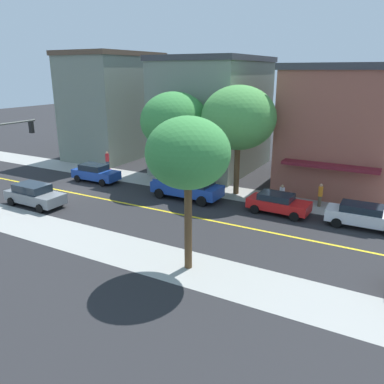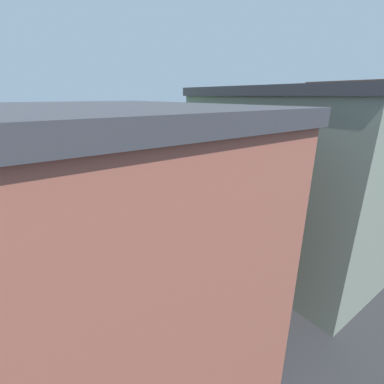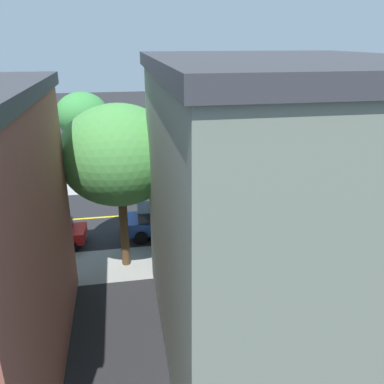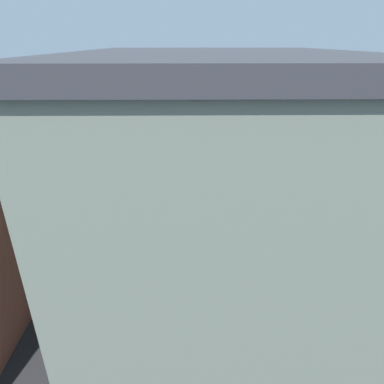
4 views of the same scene
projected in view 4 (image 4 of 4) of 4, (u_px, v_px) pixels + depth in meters
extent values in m
plane|color=#262628|center=(285.00, 193.00, 26.89)|extent=(140.00, 140.00, 0.00)
cube|color=#9E9E99|center=(312.00, 234.00, 21.07)|extent=(3.45, 126.00, 0.01)
cube|color=#9E9E99|center=(267.00, 166.00, 32.70)|extent=(3.45, 126.00, 0.01)
cube|color=yellow|center=(285.00, 193.00, 26.89)|extent=(0.20, 126.00, 0.00)
cube|color=gray|center=(214.00, 216.00, 12.43)|extent=(11.51, 8.47, 10.45)
cube|color=#38383D|center=(220.00, 60.00, 10.15)|extent=(11.81, 8.77, 0.50)
cube|color=slate|center=(205.00, 201.00, 19.19)|extent=(1.11, 6.44, 0.24)
cylinder|color=brown|center=(113.00, 208.00, 20.08)|extent=(0.45, 0.45, 3.96)
ellipsoid|color=#4C9947|center=(105.00, 142.00, 18.34)|extent=(5.83, 5.83, 4.96)
cylinder|color=brown|center=(204.00, 208.00, 20.69)|extent=(0.33, 0.33, 3.47)
ellipsoid|color=#3D8E42|center=(205.00, 148.00, 19.08)|extent=(5.70, 5.70, 4.85)
cylinder|color=brown|center=(111.00, 145.00, 31.52)|extent=(0.38, 0.38, 4.46)
ellipsoid|color=#3D8E42|center=(107.00, 105.00, 29.96)|extent=(4.04, 4.04, 3.43)
cylinder|color=red|center=(305.00, 221.00, 21.96)|extent=(0.24, 0.24, 0.67)
sphere|color=red|center=(305.00, 216.00, 21.79)|extent=(0.22, 0.22, 0.22)
cylinder|color=red|center=(305.00, 222.00, 21.79)|extent=(0.10, 0.10, 0.10)
cylinder|color=red|center=(304.00, 219.00, 22.10)|extent=(0.10, 0.10, 0.10)
cylinder|color=#4C4C51|center=(203.00, 219.00, 21.87)|extent=(0.07, 0.07, 1.02)
cube|color=#2D2D33|center=(203.00, 210.00, 21.60)|extent=(0.12, 0.18, 0.26)
cylinder|color=#474C47|center=(286.00, 136.00, 30.85)|extent=(0.20, 0.20, 6.38)
cylinder|color=#474C47|center=(298.00, 110.00, 27.64)|extent=(4.50, 0.14, 0.14)
cube|color=black|center=(304.00, 121.00, 26.17)|extent=(0.26, 0.32, 0.90)
sphere|color=red|center=(304.00, 117.00, 26.04)|extent=(0.20, 0.20, 0.20)
sphere|color=yellow|center=(304.00, 121.00, 26.17)|extent=(0.20, 0.20, 0.20)
sphere|color=green|center=(303.00, 125.00, 26.29)|extent=(0.20, 0.20, 0.20)
cylinder|color=#38383D|center=(140.00, 187.00, 20.11)|extent=(0.16, 0.16, 6.27)
ellipsoid|color=silver|center=(137.00, 134.00, 18.74)|extent=(0.70, 0.36, 0.24)
cube|color=red|center=(60.00, 207.00, 23.17)|extent=(1.96, 4.35, 0.68)
cube|color=#19232D|center=(62.00, 200.00, 22.93)|extent=(1.67, 2.37, 0.44)
cylinder|color=black|center=(35.00, 217.00, 22.53)|extent=(0.25, 0.65, 0.64)
cylinder|color=black|center=(46.00, 205.00, 24.15)|extent=(0.25, 0.65, 0.64)
cylinder|color=black|center=(76.00, 217.00, 22.46)|extent=(0.25, 0.65, 0.64)
cylinder|color=black|center=(85.00, 205.00, 24.09)|extent=(0.25, 0.65, 0.64)
cube|color=#1E429E|center=(299.00, 204.00, 23.43)|extent=(1.78, 4.42, 0.76)
cube|color=#19232D|center=(303.00, 196.00, 23.17)|extent=(1.55, 2.39, 0.51)
cylinder|color=black|center=(281.00, 215.00, 22.77)|extent=(0.23, 0.64, 0.64)
cylinder|color=black|center=(275.00, 204.00, 24.34)|extent=(0.23, 0.64, 0.64)
cylinder|color=black|center=(323.00, 214.00, 22.84)|extent=(0.23, 0.64, 0.64)
cylinder|color=black|center=(314.00, 203.00, 24.41)|extent=(0.23, 0.64, 0.64)
cylinder|color=black|center=(8.00, 207.00, 23.93)|extent=(0.23, 0.64, 0.64)
cylinder|color=black|center=(1.00, 171.00, 30.39)|extent=(0.24, 0.65, 0.64)
cube|color=slate|center=(269.00, 169.00, 29.89)|extent=(1.92, 4.74, 0.74)
cube|color=#19232D|center=(272.00, 162.00, 29.62)|extent=(1.67, 2.57, 0.57)
cylinder|color=black|center=(253.00, 177.00, 29.19)|extent=(0.23, 0.64, 0.64)
cylinder|color=black|center=(250.00, 169.00, 30.89)|extent=(0.23, 0.64, 0.64)
cylinder|color=black|center=(288.00, 177.00, 29.20)|extent=(0.23, 0.64, 0.64)
cylinder|color=black|center=(283.00, 169.00, 30.90)|extent=(0.23, 0.64, 0.64)
cube|color=#1E429E|center=(164.00, 202.00, 23.43)|extent=(2.19, 5.63, 0.84)
cube|color=#19232D|center=(149.00, 193.00, 23.11)|extent=(1.95, 2.05, 0.68)
cube|color=#1E429E|center=(179.00, 202.00, 22.33)|extent=(0.16, 2.91, 0.24)
cube|color=#1E429E|center=(180.00, 190.00, 24.07)|extent=(0.16, 2.91, 0.24)
cylinder|color=black|center=(135.00, 215.00, 22.66)|extent=(0.30, 0.81, 0.80)
cylinder|color=black|center=(140.00, 201.00, 24.55)|extent=(0.30, 0.81, 0.80)
cylinder|color=black|center=(191.00, 215.00, 22.65)|extent=(0.30, 0.81, 0.80)
cylinder|color=black|center=(191.00, 201.00, 24.54)|extent=(0.30, 0.81, 0.80)
cylinder|color=#33384C|center=(355.00, 239.00, 19.87)|extent=(0.28, 0.28, 0.84)
cylinder|color=red|center=(358.00, 227.00, 19.53)|extent=(0.37, 0.37, 0.77)
sphere|color=tan|center=(360.00, 220.00, 19.32)|extent=(0.24, 0.24, 0.24)
cylinder|color=#33384C|center=(56.00, 222.00, 21.83)|extent=(0.28, 0.28, 0.75)
cylinder|color=silver|center=(54.00, 212.00, 21.53)|extent=(0.38, 0.38, 0.69)
sphere|color=#936B4C|center=(53.00, 206.00, 21.35)|extent=(0.21, 0.21, 0.21)
cylinder|color=brown|center=(8.00, 232.00, 20.61)|extent=(0.25, 0.25, 0.80)
cylinder|color=orange|center=(5.00, 221.00, 20.29)|extent=(0.33, 0.33, 0.73)
sphere|color=tan|center=(4.00, 214.00, 20.09)|extent=(0.23, 0.23, 0.23)
cylinder|color=brown|center=(280.00, 159.00, 33.18)|extent=(0.24, 0.24, 0.80)
cylinder|color=teal|center=(281.00, 152.00, 32.86)|extent=(0.32, 0.32, 0.73)
sphere|color=tan|center=(282.00, 148.00, 32.67)|extent=(0.23, 0.23, 0.23)
ellipsoid|color=#C6B28C|center=(45.00, 220.00, 21.96)|extent=(0.68, 0.44, 0.28)
sphere|color=#C6B28C|center=(45.00, 217.00, 22.23)|extent=(0.22, 0.22, 0.22)
cylinder|color=#C6B28C|center=(46.00, 222.00, 22.26)|extent=(0.10, 0.10, 0.25)
cylinder|color=#C6B28C|center=(45.00, 225.00, 21.88)|extent=(0.10, 0.10, 0.25)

